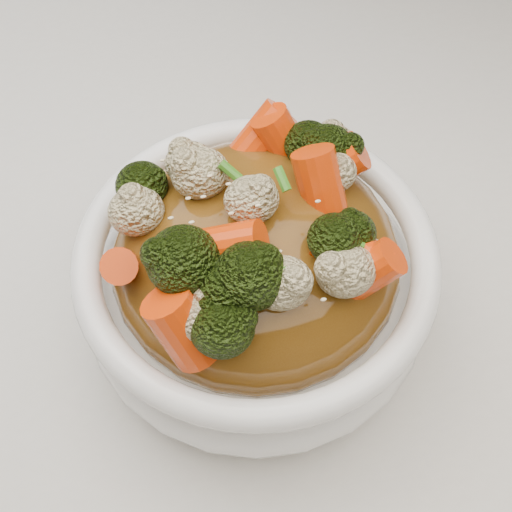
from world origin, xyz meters
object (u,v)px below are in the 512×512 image
object	(u,v)px
dining_table	(218,470)
bowl	(256,285)
carrots	(256,193)
broccoli	(256,194)

from	to	relation	value
dining_table	bowl	xyz separation A→B (m)	(0.04, -0.03, 0.42)
bowl	carrots	bearing A→B (deg)	0.00
dining_table	bowl	bearing A→B (deg)	-37.42
broccoli	bowl	bearing A→B (deg)	0.00
dining_table	carrots	world-z (taller)	carrots
dining_table	broccoli	bearing A→B (deg)	-37.42
bowl	carrots	world-z (taller)	carrots
dining_table	bowl	size ratio (longest dim) A/B	5.82
broccoli	carrots	bearing A→B (deg)	0.00
bowl	broccoli	bearing A→B (deg)	0.00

